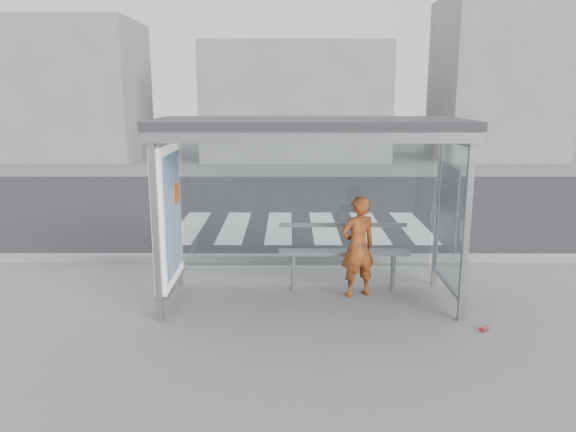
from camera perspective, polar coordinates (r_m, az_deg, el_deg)
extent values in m
plane|color=slate|center=(8.26, 2.09, -8.62)|extent=(80.00, 80.00, 0.00)
cube|color=#29292B|center=(15.00, 1.17, 1.14)|extent=(30.00, 10.00, 0.01)
cube|color=gray|center=(10.09, 1.71, -4.28)|extent=(30.00, 0.18, 0.12)
cube|color=silver|center=(12.75, -9.92, -1.12)|extent=(0.55, 3.00, 0.00)
cube|color=silver|center=(12.62, -5.44, -1.14)|extent=(0.55, 3.00, 0.00)
cube|color=silver|center=(12.56, -0.90, -1.14)|extent=(0.55, 3.00, 0.00)
cube|color=silver|center=(12.58, 3.66, -1.14)|extent=(0.55, 3.00, 0.00)
cube|color=silver|center=(12.68, 8.18, -1.14)|extent=(0.55, 3.00, 0.00)
cube|color=silver|center=(12.86, 12.59, -1.12)|extent=(0.55, 3.00, 0.00)
cube|color=gray|center=(7.41, -13.29, -1.33)|extent=(0.08, 0.08, 2.50)
cube|color=gray|center=(7.56, 17.68, -1.32)|extent=(0.08, 0.08, 2.50)
cube|color=gray|center=(8.74, -11.22, 0.88)|extent=(0.08, 0.08, 2.50)
cube|color=gray|center=(8.88, 15.01, 0.86)|extent=(0.08, 0.08, 2.50)
cube|color=#2D2D30|center=(7.71, 2.24, 9.39)|extent=(4.25, 1.65, 0.12)
cube|color=gray|center=(6.96, 2.47, 8.13)|extent=(4.25, 0.06, 0.18)
cube|color=white|center=(8.57, 2.00, 1.22)|extent=(3.80, 0.02, 2.00)
cube|color=white|center=(8.06, -12.19, 0.21)|extent=(0.15, 1.25, 2.00)
cube|color=teal|center=(8.05, -11.60, 0.21)|extent=(0.01, 1.10, 1.70)
cylinder|color=#ED5415|center=(8.24, -11.26, 2.29)|extent=(0.02, 0.32, 0.32)
cube|color=white|center=(8.21, 16.26, 0.20)|extent=(0.03, 1.25, 2.00)
cube|color=beige|center=(8.22, 16.01, 0.96)|extent=(0.03, 0.86, 1.16)
cube|color=slate|center=(27.47, -21.10, 11.84)|extent=(6.00, 5.00, 6.00)
cube|color=slate|center=(25.70, 0.73, 11.55)|extent=(8.00, 5.00, 5.00)
cube|color=slate|center=(27.33, 20.49, 12.94)|extent=(5.00, 5.00, 7.00)
imported|color=orange|center=(8.31, 7.10, -3.11)|extent=(0.65, 0.54, 1.51)
cube|color=slate|center=(8.55, 5.66, -3.70)|extent=(1.96, 0.24, 0.05)
cylinder|color=slate|center=(8.60, 0.53, -5.72)|extent=(0.08, 0.08, 0.57)
cylinder|color=slate|center=(8.75, 10.62, -5.62)|extent=(0.08, 0.08, 0.57)
cube|color=slate|center=(8.64, 5.60, -0.92)|extent=(1.96, 0.04, 0.07)
cylinder|color=#C33945|center=(7.69, 19.29, -10.75)|extent=(0.14, 0.14, 0.07)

